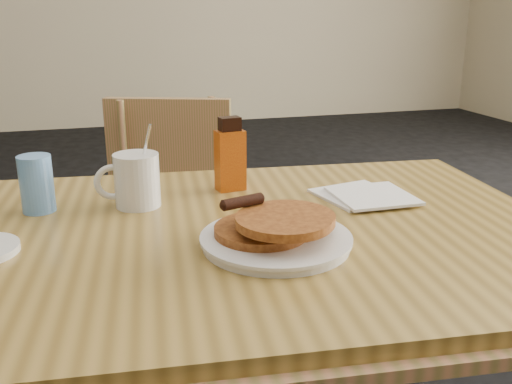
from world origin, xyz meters
TOP-DOWN VIEW (x-y plane):
  - main_table at (-0.01, 0.02)m, footprint 1.35×0.98m
  - chair_main_far at (-0.03, 0.74)m, footprint 0.51×0.52m
  - pancake_plate at (0.04, -0.08)m, footprint 0.26×0.26m
  - coffee_mug at (-0.18, 0.20)m, footprint 0.13×0.09m
  - syrup_bottle at (0.04, 0.25)m, footprint 0.07×0.05m
  - napkin_stack at (0.30, 0.11)m, footprint 0.19×0.20m
  - blue_tumbler at (-0.37, 0.22)m, footprint 0.07×0.07m

SIDE VIEW (x-z plane):
  - chair_main_far at x=-0.03m, z-range 0.08..0.96m
  - main_table at x=-0.01m, z-range 0.33..1.08m
  - napkin_stack at x=0.30m, z-range 0.75..0.76m
  - pancake_plate at x=0.04m, z-range 0.73..0.82m
  - coffee_mug at x=-0.18m, z-range 0.72..0.89m
  - blue_tumbler at x=-0.37m, z-range 0.75..0.86m
  - syrup_bottle at x=0.04m, z-range 0.74..0.91m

